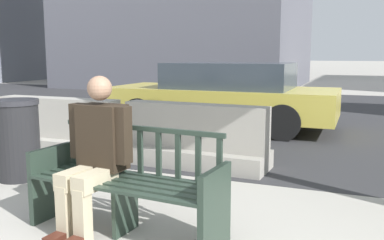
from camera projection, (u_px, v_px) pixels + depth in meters
street_asphalt at (304, 115)px, 10.55m from camera, size 120.00×12.00×0.01m
street_bench at (127, 187)px, 3.57m from camera, size 1.73×0.67×0.88m
seated_person at (95, 151)px, 3.60m from camera, size 0.59×0.75×1.31m
jersey_barrier_centre at (195, 141)px, 5.75m from camera, size 2.03×0.77×0.84m
jersey_barrier_left at (59, 130)px, 6.52m from camera, size 2.00×0.68×0.84m
car_taxi_near at (224, 95)px, 8.67m from camera, size 4.55×1.99×1.32m
trash_bin at (18, 139)px, 5.11m from camera, size 0.53×0.53×0.96m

